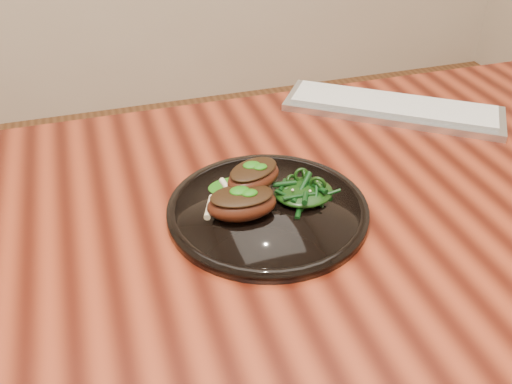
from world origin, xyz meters
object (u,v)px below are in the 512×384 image
lamb_chop_front (241,203)px  greens_heap (304,189)px  plate (268,210)px  desk (251,250)px  keyboard (393,108)px

lamb_chop_front → greens_heap: size_ratio=1.21×
plate → desk: bearing=135.2°
plate → lamb_chop_front: 0.06m
plate → greens_heap: 0.07m
plate → greens_heap: (0.06, 0.01, 0.02)m
desk → plate: (0.02, -0.02, 0.09)m
keyboard → plate: bearing=-144.1°
lamb_chop_front → plate: bearing=13.5°
greens_heap → keyboard: bearing=40.5°
desk → keyboard: bearing=32.3°
desk → plate: 0.10m
desk → greens_heap: size_ratio=17.01×
plate → lamb_chop_front: bearing=-166.5°
desk → greens_heap: (0.08, -0.01, 0.12)m
plate → keyboard: (0.36, 0.26, -0.00)m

